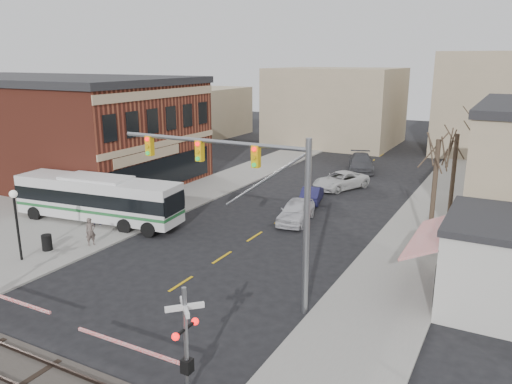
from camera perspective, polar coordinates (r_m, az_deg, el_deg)
ground at (r=24.90m, az=-11.38°, el=-12.01°), size 160.00×160.00×0.00m
sidewalk_west at (r=45.38m, az=-4.74°, el=0.75°), size 5.00×60.00×0.12m
sidewalk_east at (r=38.85m, az=19.58°, el=-2.54°), size 5.00×60.00×0.12m
brick_building at (r=53.31m, az=-23.44°, el=6.90°), size 30.40×15.40×9.60m
tree_east_a at (r=30.16m, az=19.60°, el=-0.67°), size 0.28×0.28×6.75m
tree_east_b at (r=35.96m, az=21.56°, el=1.22°), size 0.28×0.28×6.30m
tree_east_c at (r=43.67m, az=23.20°, el=3.94°), size 0.28×0.28×7.20m
transit_bus at (r=36.45m, az=-17.63°, el=-0.67°), size 12.52×4.12×3.16m
traffic_signal_mast at (r=22.49m, az=-0.56°, el=0.99°), size 9.99×0.30×8.00m
rr_crossing_east at (r=17.83m, az=-9.14°, el=-16.34°), size 5.60×1.36×4.00m
street_lamp at (r=30.69m, az=-25.80°, el=-1.88°), size 0.44×0.44×4.09m
trash_bin at (r=32.35m, az=-22.79°, el=-5.34°), size 0.60×0.60×0.95m
car_a at (r=35.23m, az=4.60°, el=-2.18°), size 2.56×4.97×1.62m
car_b at (r=40.24m, az=6.41°, el=-0.25°), size 2.33×4.27×1.34m
car_c at (r=44.75m, az=9.64°, el=1.30°), size 4.55×6.00×1.51m
car_d at (r=52.45m, az=11.91°, el=3.31°), size 4.19×6.38×1.72m
pedestrian_near at (r=32.10m, az=-18.38°, el=-4.32°), size 0.63×0.74×1.73m
pedestrian_far at (r=35.75m, az=-17.66°, el=-2.42°), size 0.98×0.98×1.60m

